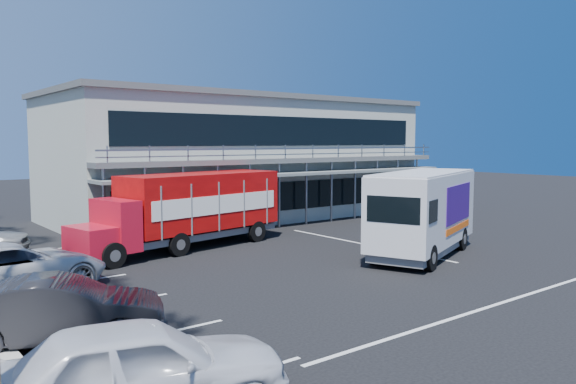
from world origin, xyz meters
TOP-DOWN VIEW (x-y plane):
  - ground at (0.00, 0.00)m, footprint 120.00×120.00m
  - building at (3.00, 14.94)m, footprint 22.40×12.00m
  - red_truck at (-4.65, 6.96)m, footprint 9.85×3.93m
  - white_van at (1.99, -0.30)m, footprint 7.37×4.76m
  - parked_car_a at (-12.50, -6.00)m, footprint 5.32×3.12m
  - parked_car_b at (-12.50, -1.54)m, footprint 4.89×3.32m
  - parked_car_c at (-12.50, 3.67)m, footprint 6.09×3.57m
  - parked_car_d at (-12.50, 4.00)m, footprint 5.54×2.99m

SIDE VIEW (x-z plane):
  - ground at x=0.00m, z-range 0.00..0.00m
  - parked_car_b at x=-12.50m, z-range 0.00..1.53m
  - parked_car_d at x=-12.50m, z-range 0.00..1.53m
  - parked_car_c at x=-12.50m, z-range 0.00..1.59m
  - parked_car_a at x=-12.50m, z-range 0.00..1.70m
  - red_truck at x=-4.65m, z-range 0.16..3.39m
  - white_van at x=1.99m, z-range 0.10..3.51m
  - building at x=3.00m, z-range 0.01..7.31m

